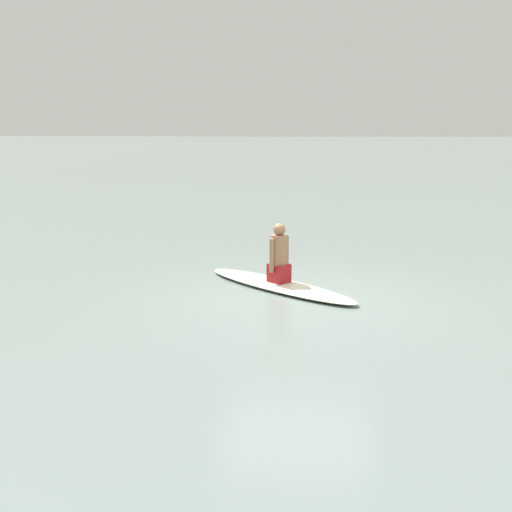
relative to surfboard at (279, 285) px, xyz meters
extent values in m
plane|color=slate|center=(-0.35, 0.49, -0.05)|extent=(400.00, 400.00, 0.00)
ellipsoid|color=silver|center=(0.00, 0.00, 0.00)|extent=(2.93, 2.61, 0.11)
cube|color=#A51E23|center=(0.00, 0.00, 0.21)|extent=(0.42, 0.41, 0.30)
cylinder|color=#9E7051|center=(0.00, 0.00, 0.59)|extent=(0.40, 0.40, 0.51)
sphere|color=#9E7051|center=(0.00, 0.00, 0.94)|extent=(0.20, 0.20, 0.20)
cylinder|color=#9E7051|center=(-0.11, -0.13, 0.53)|extent=(0.11, 0.11, 0.56)
cylinder|color=#9E7051|center=(0.11, 0.13, 0.53)|extent=(0.11, 0.11, 0.56)
camera|label=1|loc=(-0.72, 9.95, 2.56)|focal=43.36mm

